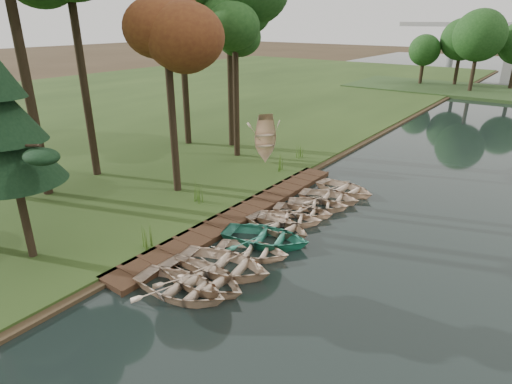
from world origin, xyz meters
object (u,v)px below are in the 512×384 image
Objects in this scene: rowboat_1 at (202,276)px; boardwalk at (242,214)px; stored_rowboat at (265,157)px; rowboat_2 at (224,263)px; rowboat_0 at (181,285)px; pine_tree at (5,130)px.

boardwalk is at bearing 24.64° from rowboat_1.
rowboat_2 is at bearing -116.55° from stored_rowboat.
rowboat_0 is 2.10m from rowboat_2.
boardwalk is at bearing 11.85° from rowboat_0.
rowboat_0 is 0.92m from rowboat_1.
boardwalk is 4.17× the size of rowboat_1.
boardwalk is 6.26m from rowboat_1.
rowboat_1 is at bearing -65.77° from boardwalk.
pine_tree is at bearing 98.70° from rowboat_0.
rowboat_2 is 0.47× the size of pine_tree.
stored_rowboat is 16.60m from pine_tree.
stored_rowboat is (-6.26, 12.95, 0.20)m from rowboat_1.
stored_rowboat is (-6.35, 11.77, 0.19)m from rowboat_2.
boardwalk is 4.27× the size of rowboat_0.
boardwalk is 5.25m from rowboat_2.
stored_rowboat is at bearing 116.98° from boardwalk.
rowboat_0 is at bearing -121.25° from stored_rowboat.
rowboat_0 is at bearing -70.25° from boardwalk.
boardwalk is 7.02m from rowboat_0.
pine_tree is at bearing -116.43° from boardwalk.
pine_tree is (-6.83, -2.87, 5.17)m from rowboat_1.
rowboat_2 is 9.53m from pine_tree.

